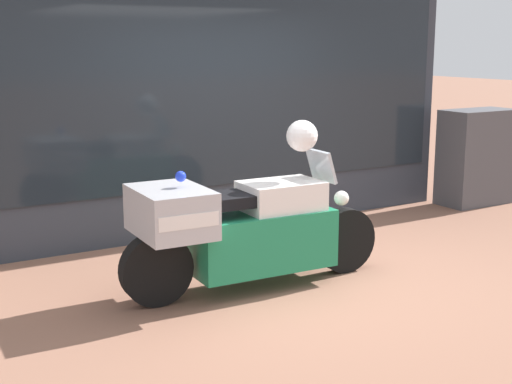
% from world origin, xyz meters
% --- Properties ---
extents(ground_plane, '(60.00, 60.00, 0.00)m').
position_xyz_m(ground_plane, '(0.00, 0.00, 0.00)').
color(ground_plane, '#8E604C').
extents(shop_building, '(6.54, 0.55, 3.37)m').
position_xyz_m(shop_building, '(-0.41, 2.00, 1.69)').
color(shop_building, '#333842').
rests_on(shop_building, ground).
extents(window_display, '(5.23, 0.30, 2.11)m').
position_xyz_m(window_display, '(0.35, 2.03, 0.49)').
color(window_display, slate).
rests_on(window_display, ground).
extents(paramedic_motorcycle, '(2.47, 0.78, 1.17)m').
position_xyz_m(paramedic_motorcycle, '(-0.65, -0.01, 0.56)').
color(paramedic_motorcycle, black).
rests_on(paramedic_motorcycle, ground).
extents(utility_cabinet, '(1.00, 0.52, 1.25)m').
position_xyz_m(utility_cabinet, '(3.73, 1.39, 0.63)').
color(utility_cabinet, '#4C4C51').
rests_on(utility_cabinet, ground).
extents(white_helmet, '(0.28, 0.28, 0.28)m').
position_xyz_m(white_helmet, '(-0.03, -0.03, 1.31)').
color(white_helmet, white).
rests_on(white_helmet, paramedic_motorcycle).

